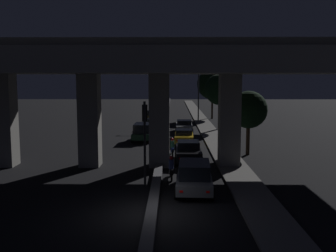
% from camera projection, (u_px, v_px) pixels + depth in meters
% --- Properties ---
extents(ground_plane, '(200.00, 200.00, 0.00)m').
position_uv_depth(ground_plane, '(152.00, 214.00, 18.16)').
color(ground_plane, black).
extents(median_divider, '(0.52, 126.00, 0.35)m').
position_uv_depth(median_divider, '(166.00, 124.00, 52.88)').
color(median_divider, '#4C4C51').
rests_on(median_divider, ground_plane).
extents(sidewalk_right, '(2.14, 126.00, 0.14)m').
position_uv_depth(sidewalk_right, '(209.00, 131.00, 45.88)').
color(sidewalk_right, '#5B5956').
rests_on(sidewalk_right, ground_plane).
extents(elevated_overpass, '(29.24, 9.39, 9.07)m').
position_uv_depth(elevated_overpass, '(155.00, 68.00, 27.36)').
color(elevated_overpass, gray).
rests_on(elevated_overpass, ground_plane).
extents(traffic_light_left_of_median, '(0.30, 0.49, 4.95)m').
position_uv_depth(traffic_light_left_of_median, '(145.00, 129.00, 22.56)').
color(traffic_light_left_of_median, black).
rests_on(traffic_light_left_of_median, ground_plane).
extents(street_lamp, '(2.63, 0.32, 8.39)m').
position_uv_depth(street_lamp, '(196.00, 88.00, 53.99)').
color(street_lamp, '#2D2D30').
rests_on(street_lamp, ground_plane).
extents(car_grey_lead, '(2.22, 4.41, 1.68)m').
position_uv_depth(car_grey_lead, '(194.00, 177.00, 21.63)').
color(car_grey_lead, '#515459').
rests_on(car_grey_lead, ground_plane).
extents(car_black_second, '(1.99, 4.71, 1.59)m').
position_uv_depth(car_black_second, '(188.00, 151.00, 29.50)').
color(car_black_second, black).
rests_on(car_black_second, ground_plane).
extents(car_taxi_yellow_third, '(1.99, 4.38, 1.39)m').
position_uv_depth(car_taxi_yellow_third, '(184.00, 136.00, 37.72)').
color(car_taxi_yellow_third, gold).
rests_on(car_taxi_yellow_third, ground_plane).
extents(car_silver_fourth, '(2.08, 4.68, 1.44)m').
position_uv_depth(car_silver_fourth, '(184.00, 126.00, 45.66)').
color(car_silver_fourth, gray).
rests_on(car_silver_fourth, ground_plane).
extents(car_dark_green_lead_oncoming, '(2.14, 4.16, 1.76)m').
position_uv_depth(car_dark_green_lead_oncoming, '(143.00, 132.00, 39.34)').
color(car_dark_green_lead_oncoming, black).
rests_on(car_dark_green_lead_oncoming, ground_plane).
extents(car_dark_green_second_oncoming, '(1.98, 4.18, 1.36)m').
position_uv_depth(car_dark_green_second_oncoming, '(150.00, 124.00, 48.07)').
color(car_dark_green_second_oncoming, black).
rests_on(car_dark_green_second_oncoming, ground_plane).
extents(car_taxi_yellow_third_oncoming, '(1.86, 3.99, 1.68)m').
position_uv_depth(car_taxi_yellow_third_oncoming, '(153.00, 116.00, 56.12)').
color(car_taxi_yellow_third_oncoming, gold).
rests_on(car_taxi_yellow_third_oncoming, ground_plane).
extents(car_black_fourth_oncoming, '(2.10, 4.88, 1.62)m').
position_uv_depth(car_black_fourth_oncoming, '(156.00, 110.00, 68.43)').
color(car_black_fourth_oncoming, black).
rests_on(car_black_fourth_oncoming, ground_plane).
extents(motorcycle_black_filtering_near, '(0.33, 1.77, 1.46)m').
position_uv_depth(motorcycle_black_filtering_near, '(171.00, 169.00, 24.50)').
color(motorcycle_black_filtering_near, black).
rests_on(motorcycle_black_filtering_near, ground_plane).
extents(motorcycle_blue_filtering_mid, '(0.33, 1.76, 1.41)m').
position_uv_depth(motorcycle_blue_filtering_mid, '(172.00, 148.00, 32.05)').
color(motorcycle_blue_filtering_mid, black).
rests_on(motorcycle_blue_filtering_mid, ground_plane).
extents(pedestrian_on_sidewalk, '(0.38, 0.38, 1.60)m').
position_uv_depth(pedestrian_on_sidewalk, '(236.00, 149.00, 29.64)').
color(pedestrian_on_sidewalk, '#2D261E').
rests_on(pedestrian_on_sidewalk, sidewalk_right).
extents(roadside_tree_kerbside_near, '(3.06, 3.06, 5.25)m').
position_uv_depth(roadside_tree_kerbside_near, '(249.00, 110.00, 31.85)').
color(roadside_tree_kerbside_near, '#38281C').
rests_on(roadside_tree_kerbside_near, ground_plane).
extents(roadside_tree_kerbside_mid, '(3.75, 3.75, 6.79)m').
position_uv_depth(roadside_tree_kerbside_mid, '(220.00, 90.00, 47.10)').
color(roadside_tree_kerbside_mid, '#2D2116').
rests_on(roadside_tree_kerbside_mid, ground_plane).
extents(roadside_tree_kerbside_far, '(4.74, 4.74, 7.72)m').
position_uv_depth(roadside_tree_kerbside_far, '(212.00, 84.00, 60.47)').
color(roadside_tree_kerbside_far, '#38281C').
rests_on(roadside_tree_kerbside_far, ground_plane).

